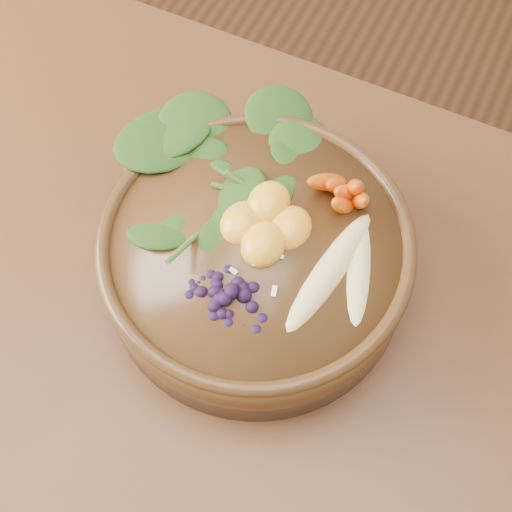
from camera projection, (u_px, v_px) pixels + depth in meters
ground at (210, 484)px, 1.43m from camera, size 4.00×4.00×0.00m
dining_table at (180, 381)px, 0.85m from camera, size 1.60×0.90×0.75m
stoneware_bowl at (256, 260)px, 0.77m from camera, size 0.34×0.34×0.09m
kale_heap at (238, 160)px, 0.75m from camera, size 0.22×0.20×0.05m
carrot_cluster at (345, 169)px, 0.72m from camera, size 0.07×0.07×0.09m
banana_halves at (346, 263)px, 0.70m from camera, size 0.10×0.19×0.03m
mandarin_cluster at (266, 216)px, 0.73m from camera, size 0.10×0.11×0.04m
blueberry_pile at (230, 286)px, 0.68m from camera, size 0.16×0.12×0.05m
coconut_flakes at (249, 257)px, 0.72m from camera, size 0.11×0.08×0.01m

